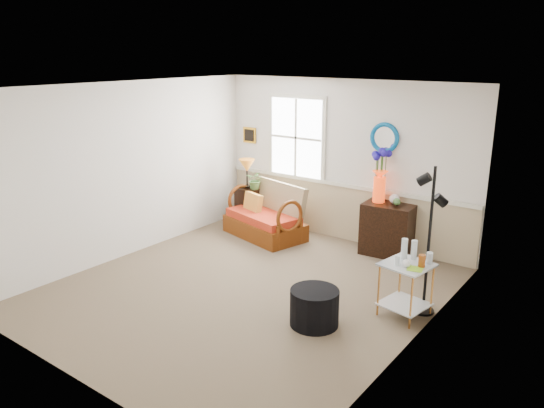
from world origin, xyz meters
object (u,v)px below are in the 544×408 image
Objects in this scene: ottoman at (314,307)px; cabinet at (388,229)px; loveseat at (265,211)px; lamp_stand at (250,206)px; side_table at (405,290)px; floor_lamp at (429,242)px.

cabinet is at bearing 96.29° from ottoman.
ottoman is (2.28, -2.05, -0.23)m from loveseat.
cabinet is at bearing 3.29° from lamp_stand.
ottoman is at bearing -39.64° from lamp_stand.
lamp_stand is 1.05× the size of side_table.
lamp_stand is 0.39× the size of floor_lamp.
side_table is 1.18× the size of ottoman.
side_table is 0.37× the size of floor_lamp.
floor_lamp reaches higher than side_table.
loveseat reaches higher than ottoman.
floor_lamp is at bearing -55.83° from cabinet.
lamp_stand reaches higher than side_table.
ottoman is at bearing -87.79° from cabinet.
lamp_stand is at bearing 179.21° from cabinet.
cabinet is at bearing 27.35° from loveseat.
loveseat is 1.98× the size of lamp_stand.
loveseat is 2.44× the size of ottoman.
floor_lamp is (1.16, -1.47, 0.49)m from cabinet.
side_table is 0.63m from floor_lamp.
side_table is at bearing -131.92° from floor_lamp.
floor_lamp is at bearing 49.64° from ottoman.
loveseat is at bearing -28.76° from lamp_stand.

